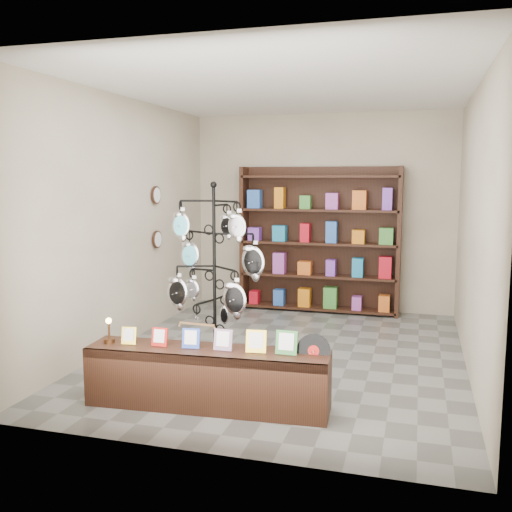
# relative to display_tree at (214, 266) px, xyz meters

# --- Properties ---
(ground) EXTENTS (5.00, 5.00, 0.00)m
(ground) POSITION_rel_display_tree_xyz_m (0.50, 0.95, -1.15)
(ground) COLOR slate
(ground) RESTS_ON ground
(room_envelope) EXTENTS (5.00, 5.00, 5.00)m
(room_envelope) POSITION_rel_display_tree_xyz_m (0.50, 0.95, 0.70)
(room_envelope) COLOR beige
(room_envelope) RESTS_ON ground
(display_tree) EXTENTS (1.02, 0.95, 1.99)m
(display_tree) POSITION_rel_display_tree_xyz_m (0.00, 0.00, 0.00)
(display_tree) COLOR black
(display_tree) RESTS_ON ground
(front_shelf) EXTENTS (2.19, 0.58, 0.77)m
(front_shelf) POSITION_rel_display_tree_xyz_m (0.20, -0.73, -0.88)
(front_shelf) COLOR black
(front_shelf) RESTS_ON ground
(back_shelving) EXTENTS (2.42, 0.36, 2.20)m
(back_shelving) POSITION_rel_display_tree_xyz_m (0.50, 3.24, -0.12)
(back_shelving) COLOR black
(back_shelving) RESTS_ON ground
(wall_clocks) EXTENTS (0.03, 0.24, 0.84)m
(wall_clocks) POSITION_rel_display_tree_xyz_m (-1.47, 1.75, 0.35)
(wall_clocks) COLOR black
(wall_clocks) RESTS_ON ground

